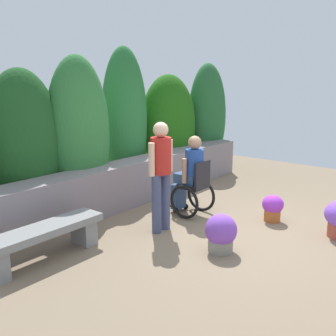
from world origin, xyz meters
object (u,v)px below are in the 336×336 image
stone_bench (43,238)px  flower_pot_purple_near (273,207)px  person_in_wheelchair (191,178)px  person_standing_companion (161,170)px  flower_pot_terracotta_by_wall (221,233)px

stone_bench → flower_pot_purple_near: (3.07, -1.63, -0.06)m
person_in_wheelchair → flower_pot_purple_near: bearing=-72.5°
stone_bench → person_in_wheelchair: (2.52, -0.44, 0.33)m
stone_bench → flower_pot_purple_near: 3.48m
stone_bench → person_in_wheelchair: size_ratio=1.21×
person_standing_companion → stone_bench: bearing=149.8°
flower_pot_purple_near → person_standing_companion: bearing=141.7°
stone_bench → flower_pot_purple_near: bearing=-23.0°
flower_pot_terracotta_by_wall → person_in_wheelchair: bearing=51.3°
person_standing_companion → person_in_wheelchair: bearing=-8.0°
flower_pot_purple_near → flower_pot_terracotta_by_wall: size_ratio=0.84×
person_in_wheelchair → stone_bench: bearing=162.7°
stone_bench → flower_pot_terracotta_by_wall: 2.25m
person_standing_companion → flower_pot_purple_near: 1.94m
flower_pot_purple_near → person_in_wheelchair: bearing=114.9°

